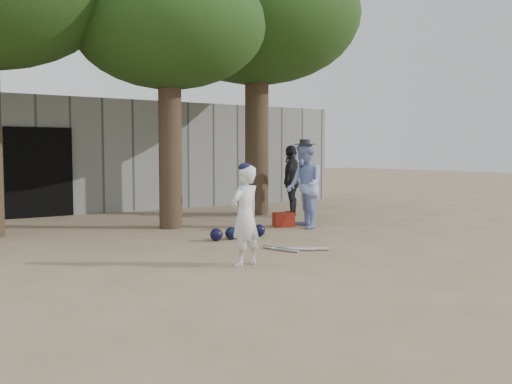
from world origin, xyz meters
TOP-DOWN VIEW (x-y plane):
  - ground at (0.00, 0.00)m, footprint 70.00×70.00m
  - boy_player at (-0.27, -0.01)m, footprint 0.59×0.47m
  - spectator_blue at (2.92, 2.61)m, footprint 0.92×1.04m
  - spectator_dark at (4.05, 4.54)m, footprint 1.07×1.00m
  - red_bag at (2.71, 3.06)m, footprint 0.51×0.45m
  - back_building at (-0.00, 10.33)m, footprint 16.00×5.24m
  - helmet_row at (0.99, 2.15)m, footprint 1.19×0.29m
  - bat_pile at (1.05, 0.58)m, footprint 0.79×0.82m
  - tree_row at (0.74, 5.02)m, footprint 11.40×5.80m

SIDE VIEW (x-z plane):
  - ground at x=0.00m, z-range 0.00..0.00m
  - bat_pile at x=1.05m, z-range 0.00..0.06m
  - helmet_row at x=0.99m, z-range 0.00..0.23m
  - red_bag at x=2.71m, z-range 0.00..0.30m
  - boy_player at x=-0.27m, z-range 0.00..1.42m
  - spectator_dark at x=4.05m, z-range 0.00..1.76m
  - spectator_blue at x=2.92m, z-range 0.00..1.79m
  - back_building at x=0.00m, z-range 0.00..3.00m
  - tree_row at x=0.74m, z-range 1.34..8.03m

